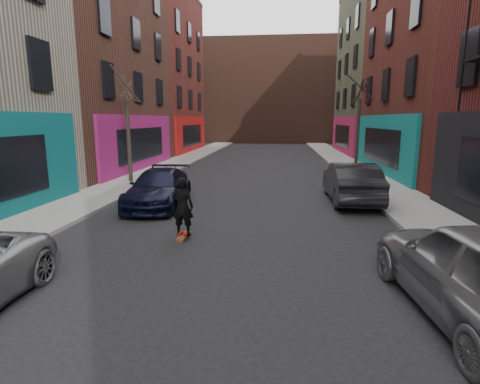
% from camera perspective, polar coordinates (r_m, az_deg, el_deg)
% --- Properties ---
extents(sidewalk_left, '(2.50, 84.00, 0.13)m').
position_cam_1_polar(sidewalk_left, '(31.35, -8.12, 5.08)').
color(sidewalk_left, gray).
rests_on(sidewalk_left, ground).
extents(sidewalk_right, '(2.50, 84.00, 0.13)m').
position_cam_1_polar(sidewalk_right, '(30.82, 15.14, 4.71)').
color(sidewalk_right, gray).
rests_on(sidewalk_right, ground).
extents(building_far, '(40.00, 10.00, 14.00)m').
position_cam_1_polar(building_far, '(56.40, 4.71, 14.79)').
color(building_far, '#47281E').
rests_on(building_far, ground).
extents(tree_left_far, '(2.00, 2.00, 6.50)m').
position_cam_1_polar(tree_left_far, '(19.75, -16.78, 10.95)').
color(tree_left_far, black).
rests_on(tree_left_far, sidewalk_left).
extents(tree_right_far, '(2.00, 2.00, 6.80)m').
position_cam_1_polar(tree_right_far, '(24.75, 17.63, 11.17)').
color(tree_right_far, black).
rests_on(tree_right_far, sidewalk_right).
extents(parked_left_end, '(2.22, 4.81, 1.36)m').
position_cam_1_polar(parked_left_end, '(14.56, -12.27, 0.63)').
color(parked_left_end, black).
rests_on(parked_left_end, ground).
extents(parked_right_end, '(1.69, 4.79, 1.58)m').
position_cam_1_polar(parked_right_end, '(15.52, 16.54, 1.45)').
color(parked_right_end, black).
rests_on(parked_right_end, ground).
extents(skateboard, '(0.25, 0.81, 0.10)m').
position_cam_1_polar(skateboard, '(10.53, -8.60, -6.76)').
color(skateboard, brown).
rests_on(skateboard, ground).
extents(skateboarder, '(0.61, 0.41, 1.63)m').
position_cam_1_polar(skateboarder, '(10.30, -8.74, -2.18)').
color(skateboarder, black).
rests_on(skateboarder, skateboard).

